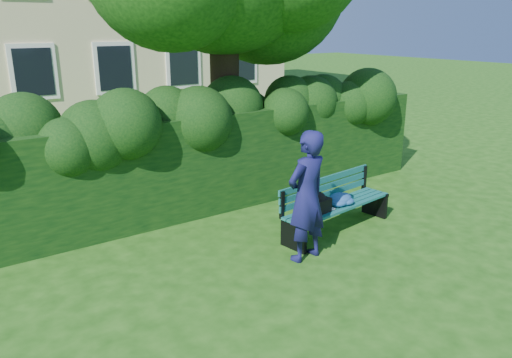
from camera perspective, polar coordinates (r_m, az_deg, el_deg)
ground at (r=7.87m, az=2.55°, el=-7.69°), size 80.00×80.00×0.00m
hedge at (r=9.29m, az=-5.71°, el=2.10°), size 10.00×1.00×1.80m
park_bench at (r=8.32m, az=8.83°, el=-2.72°), size 2.27×0.82×0.89m
man_reading at (r=7.16m, az=5.81°, el=-1.99°), size 0.76×0.55×1.93m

